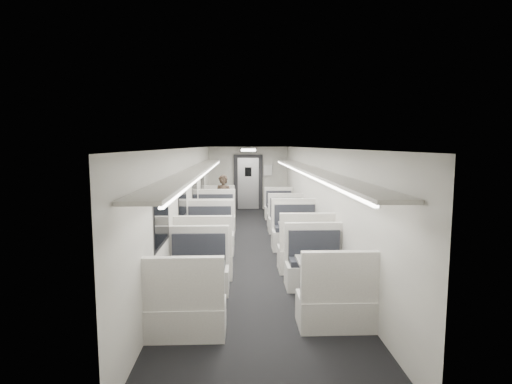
{
  "coord_description": "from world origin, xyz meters",
  "views": [
    {
      "loc": [
        -0.28,
        -9.25,
        2.48
      ],
      "look_at": [
        0.11,
        1.13,
        1.24
      ],
      "focal_mm": 28.0,
      "sensor_mm": 36.0,
      "label": 1
    }
  ],
  "objects": [
    {
      "name": "booth_right_a",
      "position": [
        1.0,
        3.25,
        0.35
      ],
      "size": [
        0.96,
        1.95,
        1.04
      ],
      "color": "beige",
      "rests_on": "room"
    },
    {
      "name": "vestibule_door",
      "position": [
        0.0,
        5.93,
        1.04
      ],
      "size": [
        1.1,
        0.13,
        2.1
      ],
      "color": "black",
      "rests_on": "room"
    },
    {
      "name": "booth_right_d",
      "position": [
        1.0,
        -3.33,
        0.37
      ],
      "size": [
        1.02,
        2.07,
        1.11
      ],
      "color": "beige",
      "rests_on": "room"
    },
    {
      "name": "luggage_rack_right",
      "position": [
        1.24,
        -0.3,
        1.92
      ],
      "size": [
        0.46,
        10.4,
        0.09
      ],
      "color": "beige",
      "rests_on": "room"
    },
    {
      "name": "window_c",
      "position": [
        -1.49,
        -1.0,
        1.35
      ],
      "size": [
        0.02,
        1.18,
        0.84
      ],
      "primitive_type": "cube",
      "color": "black",
      "rests_on": "room"
    },
    {
      "name": "exit_sign",
      "position": [
        0.0,
        5.44,
        2.28
      ],
      "size": [
        0.62,
        0.12,
        0.16
      ],
      "color": "black",
      "rests_on": "room"
    },
    {
      "name": "window_a",
      "position": [
        -1.49,
        3.4,
        1.35
      ],
      "size": [
        0.02,
        1.18,
        0.84
      ],
      "primitive_type": "cube",
      "color": "black",
      "rests_on": "room"
    },
    {
      "name": "room",
      "position": [
        0.0,
        0.0,
        1.2
      ],
      "size": [
        3.24,
        12.24,
        2.64
      ],
      "color": "black",
      "rests_on": "ground"
    },
    {
      "name": "booth_left_a",
      "position": [
        -1.0,
        3.34,
        0.37
      ],
      "size": [
        1.01,
        2.04,
        1.09
      ],
      "color": "beige",
      "rests_on": "room"
    },
    {
      "name": "passenger",
      "position": [
        -0.81,
        2.66,
        0.79
      ],
      "size": [
        0.68,
        0.58,
        1.58
      ],
      "primitive_type": "imported",
      "rotation": [
        0.0,
        0.0,
        -0.41
      ],
      "color": "black",
      "rests_on": "room"
    },
    {
      "name": "window_d",
      "position": [
        -1.49,
        -3.2,
        1.35
      ],
      "size": [
        0.02,
        1.18,
        0.84
      ],
      "primitive_type": "cube",
      "color": "black",
      "rests_on": "room"
    },
    {
      "name": "wall_notice",
      "position": [
        0.75,
        5.92,
        1.5
      ],
      "size": [
        0.32,
        0.02,
        0.4
      ],
      "primitive_type": "cube",
      "color": "silver",
      "rests_on": "room"
    },
    {
      "name": "booth_right_c",
      "position": [
        1.0,
        -0.82,
        0.4
      ],
      "size": [
        1.1,
        2.22,
        1.19
      ],
      "color": "beige",
      "rests_on": "room"
    },
    {
      "name": "booth_left_b",
      "position": [
        -1.0,
        1.17,
        0.4
      ],
      "size": [
        1.1,
        2.24,
        1.2
      ],
      "color": "beige",
      "rests_on": "room"
    },
    {
      "name": "booth_right_b",
      "position": [
        1.0,
        1.1,
        0.36
      ],
      "size": [
        1.0,
        2.04,
        1.09
      ],
      "color": "beige",
      "rests_on": "room"
    },
    {
      "name": "luggage_rack_left",
      "position": [
        -1.24,
        -0.3,
        1.92
      ],
      "size": [
        0.46,
        10.4,
        0.09
      ],
      "color": "beige",
      "rests_on": "room"
    },
    {
      "name": "booth_left_c",
      "position": [
        -1.0,
        -1.11,
        0.4
      ],
      "size": [
        1.11,
        2.24,
        1.2
      ],
      "color": "beige",
      "rests_on": "room"
    },
    {
      "name": "window_b",
      "position": [
        -1.49,
        1.2,
        1.35
      ],
      "size": [
        0.02,
        1.18,
        0.84
      ],
      "primitive_type": "cube",
      "color": "black",
      "rests_on": "room"
    },
    {
      "name": "booth_left_d",
      "position": [
        -1.0,
        -3.49,
        0.37
      ],
      "size": [
        1.02,
        2.06,
        1.1
      ],
      "color": "beige",
      "rests_on": "room"
    }
  ]
}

